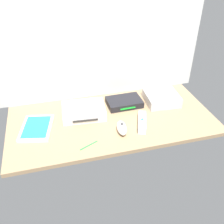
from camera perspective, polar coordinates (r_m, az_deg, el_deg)
The scene contains 10 objects.
ground_plane at distance 126.68cm, azimuth 0.00°, elevation -1.86°, with size 100.00×48.00×2.00cm, color #9E7F5B.
back_wall at distance 132.73cm, azimuth -2.84°, elevation 15.98°, with size 110.00×1.20×64.00cm, color silver.
game_console at distance 128.48cm, azimuth -6.30°, elevation 0.23°, with size 22.26×17.82×4.40cm.
mini_computer at distance 140.44cm, azimuth 10.94°, elevation 3.24°, with size 18.07×18.07×5.30cm.
game_case at distance 124.04cm, azimuth -16.46°, elevation -3.42°, with size 17.29×21.44×1.56cm.
network_router at distance 135.64cm, azimuth 2.73°, elevation 2.20°, with size 18.27×12.70×3.40cm.
remote_wand at distance 122.10cm, azimuth 6.72°, elevation -2.26°, with size 8.63×15.11×3.40cm.
remote_nunchuk at distance 117.06cm, azimuth 2.20°, elevation -3.54°, with size 5.55×10.45×5.10cm.
remote_classic_pad at distance 126.44cm, azimuth -6.90°, elevation 1.31°, with size 15.30×9.77×2.40cm.
stylus_pen at distance 111.03cm, azimuth -5.20°, elevation -7.33°, with size 0.70×0.70×9.00cm, color green.
Camera 1 is at (-26.19, -98.46, 74.28)cm, focal length 40.98 mm.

